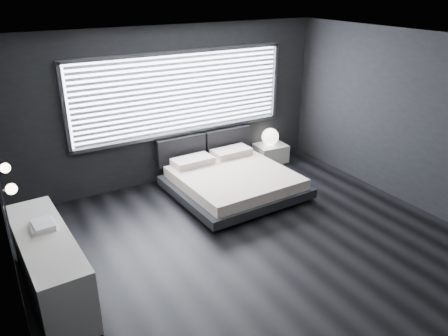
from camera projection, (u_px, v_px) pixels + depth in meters
room at (257, 155)px, 5.65m from camera, size 6.04×6.00×2.80m
window at (182, 94)px, 7.80m from camera, size 4.14×0.09×1.52m
headboard at (205, 145)px, 8.36m from camera, size 1.96×0.16×0.52m
sconce_near at (11, 189)px, 4.28m from camera, size 0.18×0.11×0.11m
sconce_far at (5, 168)px, 4.76m from camera, size 0.18×0.11×0.11m
wall_art_upper at (1, 192)px, 3.67m from camera, size 0.01×0.48×0.48m
wall_art_lower at (9, 227)px, 4.05m from camera, size 0.01×0.48×0.48m
bed at (233, 181)px, 7.65m from camera, size 2.15×2.06×0.53m
nightstand at (270, 153)px, 9.07m from camera, size 0.65×0.56×0.36m
orb_lamp at (270, 137)px, 8.93m from camera, size 0.35×0.35×0.35m
dresser at (49, 264)px, 5.15m from camera, size 0.67×2.04×0.80m
book_stack at (43, 225)px, 5.13m from camera, size 0.27×0.36×0.07m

